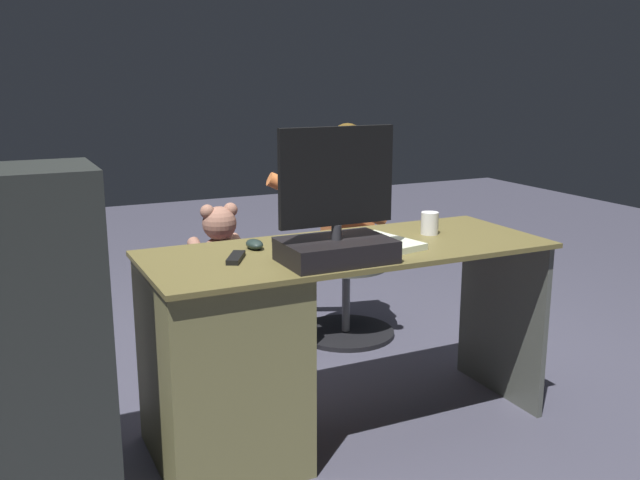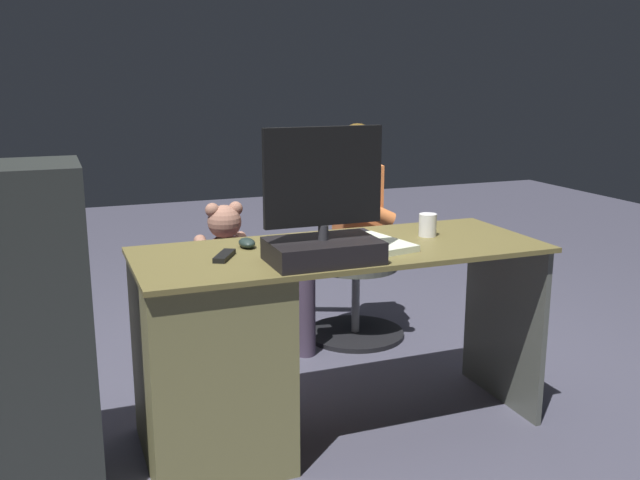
{
  "view_description": "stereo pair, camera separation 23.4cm",
  "coord_description": "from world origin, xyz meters",
  "views": [
    {
      "loc": [
        1.23,
        2.7,
        1.39
      ],
      "look_at": [
        -0.06,
        0.01,
        0.69
      ],
      "focal_mm": 39.92,
      "sensor_mm": 36.0,
      "label": 1
    },
    {
      "loc": [
        1.01,
        2.8,
        1.39
      ],
      "look_at": [
        -0.06,
        0.01,
        0.69
      ],
      "focal_mm": 39.92,
      "sensor_mm": 36.0,
      "label": 2
    }
  ],
  "objects": [
    {
      "name": "ground_plane",
      "position": [
        0.0,
        0.0,
        0.0
      ],
      "size": [
        10.0,
        10.0,
        0.0
      ],
      "primitive_type": "plane",
      "color": "#474657"
    },
    {
      "name": "desk",
      "position": [
        0.42,
        0.39,
        0.39
      ],
      "size": [
        1.55,
        0.61,
        0.75
      ],
      "color": "brown",
      "rests_on": "ground_plane"
    },
    {
      "name": "monitor",
      "position": [
        0.14,
        0.56,
        0.88
      ],
      "size": [
        0.42,
        0.25,
        0.47
      ],
      "color": "black",
      "rests_on": "desk"
    },
    {
      "name": "keyboard",
      "position": [
        0.02,
        0.26,
        0.76
      ],
      "size": [
        0.42,
        0.14,
        0.02
      ],
      "primitive_type": "cube",
      "color": "black",
      "rests_on": "desk"
    },
    {
      "name": "computer_mouse",
      "position": [
        0.33,
        0.26,
        0.77
      ],
      "size": [
        0.06,
        0.1,
        0.04
      ],
      "primitive_type": "ellipsoid",
      "color": "#212F2B",
      "rests_on": "desk"
    },
    {
      "name": "cup",
      "position": [
        -0.4,
        0.34,
        0.79
      ],
      "size": [
        0.07,
        0.07,
        0.09
      ],
      "primitive_type": "cylinder",
      "color": "white",
      "rests_on": "desk"
    },
    {
      "name": "tv_remote",
      "position": [
        0.45,
        0.39,
        0.76
      ],
      "size": [
        0.11,
        0.15,
        0.02
      ],
      "primitive_type": "cube",
      "rotation": [
        0.0,
        0.0,
        -0.51
      ],
      "color": "black",
      "rests_on": "desk"
    },
    {
      "name": "notebook_binder",
      "position": [
        -0.11,
        0.43,
        0.76
      ],
      "size": [
        0.28,
        0.34,
        0.02
      ],
      "primitive_type": "cube",
      "rotation": [
        0.0,
        0.0,
        0.21
      ],
      "color": "beige",
      "rests_on": "desk"
    },
    {
      "name": "office_chair_teddy",
      "position": [
        0.26,
        -0.39,
        0.25
      ],
      "size": [
        0.55,
        0.55,
        0.44
      ],
      "color": "black",
      "rests_on": "ground_plane"
    },
    {
      "name": "teddy_bear",
      "position": [
        0.26,
        -0.41,
        0.6
      ],
      "size": [
        0.26,
        0.26,
        0.36
      ],
      "color": "#9D6B58",
      "rests_on": "office_chair_teddy"
    },
    {
      "name": "visitor_chair",
      "position": [
        -0.47,
        -0.53,
        0.26
      ],
      "size": [
        0.53,
        0.53,
        0.44
      ],
      "color": "black",
      "rests_on": "ground_plane"
    },
    {
      "name": "person",
      "position": [
        -0.39,
        -0.52,
        0.67
      ],
      "size": [
        0.55,
        0.54,
        1.14
      ],
      "color": "orange",
      "rests_on": "ground_plane"
    },
    {
      "name": "equipment_rack",
      "position": [
        1.14,
        0.44,
        0.56
      ],
      "size": [
        0.44,
        0.36,
        1.12
      ],
      "primitive_type": "cube",
      "color": "#282C29",
      "rests_on": "ground_plane"
    }
  ]
}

